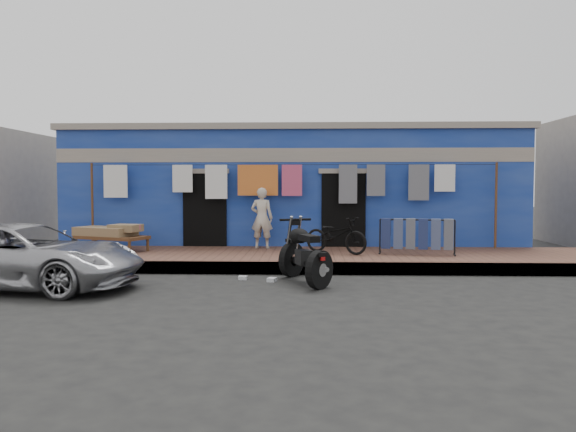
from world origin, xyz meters
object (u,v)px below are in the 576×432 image
(car, at_px, (25,255))
(motorcycle, at_px, (305,251))
(seated_person, at_px, (262,218))
(bicycle, at_px, (336,231))
(charpoy, at_px, (112,238))
(jeans_rack, at_px, (417,236))

(car, distance_m, motorcycle, 4.88)
(seated_person, relative_size, bicycle, 0.95)
(bicycle, relative_size, charpoy, 0.79)
(seated_person, distance_m, jeans_rack, 3.74)
(jeans_rack, bearing_deg, motorcycle, -136.82)
(car, height_order, seated_person, seated_person)
(seated_person, height_order, motorcycle, seated_person)
(bicycle, xyz_separation_m, jeans_rack, (1.80, -0.11, -0.09))
(car, bearing_deg, bicycle, -52.69)
(seated_person, distance_m, bicycle, 2.03)
(bicycle, bearing_deg, car, 154.45)
(car, bearing_deg, motorcycle, -73.81)
(charpoy, bearing_deg, car, -94.19)
(charpoy, relative_size, jeans_rack, 1.13)
(charpoy, bearing_deg, jeans_rack, -3.33)
(bicycle, height_order, charpoy, bicycle)
(car, height_order, bicycle, bicycle)
(motorcycle, xyz_separation_m, jeans_rack, (2.48, 2.33, 0.09))
(car, relative_size, bicycle, 2.64)
(seated_person, height_order, bicycle, seated_person)
(seated_person, relative_size, jeans_rack, 0.85)
(car, xyz_separation_m, jeans_rack, (7.30, 3.12, 0.08))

